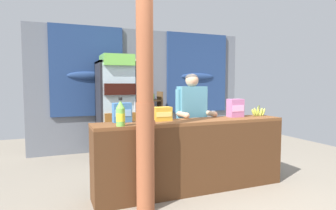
{
  "coord_description": "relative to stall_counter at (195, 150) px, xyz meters",
  "views": [
    {
      "loc": [
        -1.8,
        -2.8,
        1.39
      ],
      "look_at": [
        -0.3,
        0.92,
        1.09
      ],
      "focal_mm": 30.48,
      "sensor_mm": 36.0,
      "label": 1
    }
  ],
  "objects": [
    {
      "name": "bottle_shelf_rack",
      "position": [
        0.2,
        2.41,
        0.09
      ],
      "size": [
        0.48,
        0.28,
        1.22
      ],
      "color": "brown",
      "rests_on": "ground"
    },
    {
      "name": "stall_counter",
      "position": [
        0.0,
        0.0,
        0.0
      ],
      "size": [
        2.54,
        0.45,
        0.92
      ],
      "color": "brown",
      "rests_on": "ground"
    },
    {
      "name": "timber_post",
      "position": [
        -0.74,
        -0.24,
        0.59
      ],
      "size": [
        0.22,
        0.2,
        2.37
      ],
      "color": "#995133",
      "rests_on": "ground"
    },
    {
      "name": "shopkeeper",
      "position": [
        0.23,
        0.55,
        0.41
      ],
      "size": [
        0.51,
        0.42,
        1.53
      ],
      "color": "#28282D",
      "rests_on": "ground"
    },
    {
      "name": "snack_box_wafer",
      "position": [
        0.72,
        0.18,
        0.5
      ],
      "size": [
        0.21,
        0.14,
        0.25
      ],
      "color": "#B76699",
      "rests_on": "stall_counter"
    },
    {
      "name": "soda_bottle_iced_tea",
      "position": [
        -0.69,
        0.14,
        0.47
      ],
      "size": [
        0.07,
        0.07,
        0.24
      ],
      "color": "brown",
      "rests_on": "stall_counter"
    },
    {
      "name": "plastic_lawn_chair",
      "position": [
        1.01,
        1.63,
        -0.06
      ],
      "size": [
        0.59,
        0.59,
        0.86
      ],
      "color": "silver",
      "rests_on": "ground"
    },
    {
      "name": "ground_plane",
      "position": [
        0.15,
        0.85,
        -0.55
      ],
      "size": [
        7.86,
        7.86,
        0.0
      ],
      "primitive_type": "plane",
      "color": "gray"
    },
    {
      "name": "back_wall_curtained",
      "position": [
        0.16,
        2.71,
        0.76
      ],
      "size": [
        4.6,
        0.22,
        2.51
      ],
      "color": "slate",
      "rests_on": "ground"
    },
    {
      "name": "snack_box_biscuit",
      "position": [
        -0.88,
        0.25,
        0.49
      ],
      "size": [
        0.22,
        0.13,
        0.23
      ],
      "color": "#3D75B7",
      "rests_on": "stall_counter"
    },
    {
      "name": "drink_fridge",
      "position": [
        -0.56,
        2.11,
        0.5
      ],
      "size": [
        0.66,
        0.74,
        1.9
      ],
      "color": "#232328",
      "rests_on": "ground"
    },
    {
      "name": "banana_bunch",
      "position": [
        1.09,
        0.15,
        0.43
      ],
      "size": [
        0.26,
        0.05,
        0.16
      ],
      "color": "#B7C647",
      "rests_on": "stall_counter"
    },
    {
      "name": "snack_box_choco_powder",
      "position": [
        -0.38,
        0.19,
        0.46
      ],
      "size": [
        0.23,
        0.14,
        0.17
      ],
      "color": "gold",
      "rests_on": "stall_counter"
    },
    {
      "name": "soda_bottle_lime_soda",
      "position": [
        -0.97,
        -0.06,
        0.51
      ],
      "size": [
        0.1,
        0.1,
        0.32
      ],
      "color": "#75C64C",
      "rests_on": "stall_counter"
    }
  ]
}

